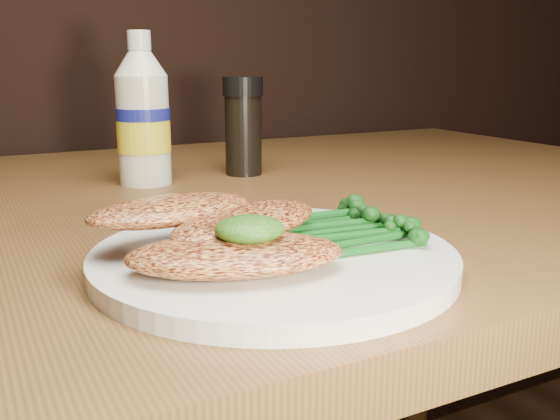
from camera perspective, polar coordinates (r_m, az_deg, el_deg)
plate at (r=0.45m, az=-0.57°, el=-4.42°), size 0.26×0.26×0.01m
chicken_front at (r=0.40m, az=-4.05°, el=-4.06°), size 0.15×0.11×0.02m
chicken_mid at (r=0.45m, az=-3.08°, el=-1.09°), size 0.15×0.12×0.02m
chicken_back at (r=0.45m, az=-9.84°, el=-0.00°), size 0.13×0.08×0.02m
pesto_front at (r=0.40m, az=-2.80°, el=-1.73°), size 0.05×0.05×0.02m
broccolini_bundle at (r=0.47m, az=4.68°, el=-1.42°), size 0.14×0.11×0.02m
mayo_bottle at (r=0.75m, az=-12.36°, el=8.94°), size 0.07×0.07×0.18m
pepper_grinder at (r=0.80m, az=-3.35°, el=7.59°), size 0.06×0.06×0.12m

